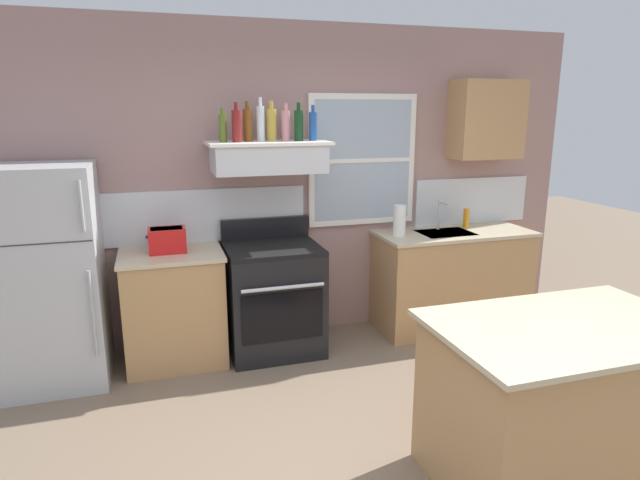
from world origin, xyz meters
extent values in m
cube|color=gray|center=(0.00, 2.23, 1.35)|extent=(5.40, 0.06, 2.70)
cube|color=silver|center=(-1.15, 2.19, 1.13)|extent=(2.50, 0.02, 0.44)
cube|color=silver|center=(1.80, 2.19, 1.13)|extent=(1.20, 0.02, 0.44)
cube|color=white|center=(0.65, 2.18, 1.55)|extent=(1.00, 0.04, 1.15)
cube|color=#9EADBC|center=(0.65, 2.17, 1.55)|extent=(0.90, 0.01, 1.05)
cube|color=white|center=(0.65, 2.16, 1.55)|extent=(0.90, 0.02, 0.04)
cube|color=#B7BABC|center=(-1.90, 1.84, 0.81)|extent=(0.70, 0.68, 1.62)
cube|color=#333333|center=(-1.90, 1.50, 1.14)|extent=(0.69, 0.00, 0.01)
cylinder|color=#A5A8AD|center=(-1.60, 1.47, 0.62)|extent=(0.02, 0.02, 0.62)
cylinder|color=#A5A8AD|center=(-1.60, 1.47, 1.38)|extent=(0.02, 0.02, 0.34)
cube|color=tan|center=(-1.05, 1.90, 0.44)|extent=(0.76, 0.60, 0.88)
cube|color=#C6B793|center=(-1.05, 1.90, 0.90)|extent=(0.79, 0.63, 0.03)
cube|color=red|center=(-1.07, 1.92, 1.01)|extent=(0.28, 0.20, 0.19)
cube|color=black|center=(-1.07, 1.92, 1.09)|extent=(0.24, 0.16, 0.01)
cube|color=black|center=(-1.21, 1.92, 1.04)|extent=(0.02, 0.03, 0.02)
cube|color=black|center=(-0.25, 1.86, 0.43)|extent=(0.76, 0.64, 0.87)
cube|color=black|center=(-0.25, 1.86, 0.89)|extent=(0.76, 0.64, 0.04)
cube|color=black|center=(-0.25, 2.15, 1.00)|extent=(0.76, 0.06, 0.18)
cube|color=black|center=(-0.25, 1.54, 0.42)|extent=(0.65, 0.01, 0.40)
cylinder|color=silver|center=(-0.25, 1.50, 0.67)|extent=(0.65, 0.03, 0.03)
cube|color=silver|center=(-0.25, 1.96, 1.61)|extent=(0.88, 0.48, 0.22)
cube|color=#262628|center=(-0.25, 1.74, 1.53)|extent=(0.75, 0.02, 0.04)
cube|color=white|center=(-0.25, 1.96, 1.73)|extent=(0.96, 0.52, 0.02)
cylinder|color=#4C601E|center=(-0.60, 1.95, 1.85)|extent=(0.06, 0.06, 0.21)
cylinder|color=#4C601E|center=(-0.60, 1.95, 1.98)|extent=(0.03, 0.03, 0.05)
cylinder|color=maroon|center=(-0.50, 1.90, 1.87)|extent=(0.07, 0.07, 0.24)
cylinder|color=maroon|center=(-0.50, 1.90, 2.02)|extent=(0.03, 0.03, 0.06)
cylinder|color=brown|center=(-0.40, 1.98, 1.87)|extent=(0.07, 0.07, 0.25)
cylinder|color=brown|center=(-0.40, 1.98, 2.02)|extent=(0.03, 0.03, 0.06)
cylinder|color=silver|center=(-0.30, 1.99, 1.88)|extent=(0.06, 0.06, 0.27)
cylinder|color=silver|center=(-0.30, 1.99, 2.05)|extent=(0.03, 0.03, 0.07)
cylinder|color=#B29333|center=(-0.21, 1.99, 1.87)|extent=(0.08, 0.08, 0.25)
cylinder|color=#B29333|center=(-0.21, 1.99, 2.02)|extent=(0.03, 0.03, 0.06)
cylinder|color=#C67F84|center=(-0.10, 1.97, 1.86)|extent=(0.07, 0.07, 0.24)
cylinder|color=#C67F84|center=(-0.10, 1.97, 2.01)|extent=(0.03, 0.03, 0.06)
cylinder|color=#143819|center=(0.00, 1.93, 1.86)|extent=(0.07, 0.07, 0.24)
cylinder|color=#143819|center=(0.00, 1.93, 2.01)|extent=(0.03, 0.03, 0.06)
cylinder|color=#1E478C|center=(0.12, 1.93, 1.86)|extent=(0.07, 0.07, 0.22)
cylinder|color=#1E478C|center=(0.12, 1.93, 2.00)|extent=(0.03, 0.03, 0.06)
cube|color=tan|center=(1.45, 1.90, 0.44)|extent=(1.40, 0.60, 0.88)
cube|color=#C6B793|center=(1.45, 1.90, 0.90)|extent=(1.43, 0.63, 0.03)
cube|color=#B7BABC|center=(1.35, 1.88, 0.90)|extent=(0.48, 0.36, 0.01)
cylinder|color=silver|center=(1.35, 2.02, 1.05)|extent=(0.03, 0.03, 0.28)
cylinder|color=silver|center=(1.35, 1.94, 1.17)|extent=(0.02, 0.16, 0.02)
cylinder|color=white|center=(0.90, 1.90, 1.04)|extent=(0.11, 0.11, 0.27)
cylinder|color=orange|center=(1.63, 2.00, 1.00)|extent=(0.06, 0.06, 0.18)
cube|color=tan|center=(0.87, -0.20, 0.44)|extent=(1.32, 0.82, 0.88)
cube|color=#C6B793|center=(0.87, -0.20, 0.90)|extent=(1.40, 0.90, 0.03)
cube|color=tan|center=(1.80, 2.04, 1.90)|extent=(0.64, 0.32, 0.70)
camera|label=1|loc=(-1.13, -2.29, 1.99)|focal=30.13mm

